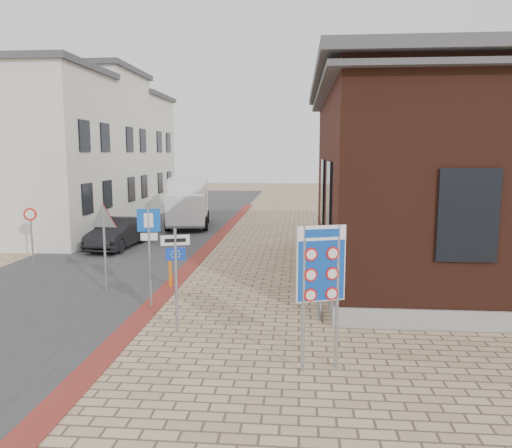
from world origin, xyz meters
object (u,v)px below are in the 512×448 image
(sedan, at_px, (118,233))
(parking_sign, at_px, (149,238))
(box_truck, at_px, (188,202))
(border_sign, at_px, (321,267))
(essen_sign, at_px, (176,264))
(bollard, at_px, (170,271))

(sedan, distance_m, parking_sign, 9.35)
(box_truck, distance_m, border_sign, 20.05)
(parking_sign, bearing_deg, essen_sign, -65.27)
(essen_sign, relative_size, parking_sign, 0.88)
(essen_sign, xyz_separation_m, parking_sign, (-1.20, 1.87, 0.30))
(border_sign, bearing_deg, box_truck, 91.26)
(border_sign, distance_m, bollard, 7.45)
(box_truck, bearing_deg, border_sign, -79.11)
(box_truck, relative_size, border_sign, 1.95)
(border_sign, distance_m, essen_sign, 3.78)
(border_sign, bearing_deg, bollard, 109.43)
(sedan, distance_m, box_truck, 7.07)
(sedan, bearing_deg, bollard, -53.55)
(box_truck, relative_size, essen_sign, 2.25)
(sedan, height_order, box_truck, box_truck)
(parking_sign, bearing_deg, box_truck, 90.80)
(parking_sign, bearing_deg, border_sign, -47.12)
(border_sign, relative_size, parking_sign, 1.02)
(sedan, relative_size, border_sign, 1.43)
(sedan, relative_size, parking_sign, 1.46)
(border_sign, relative_size, essen_sign, 1.15)
(sedan, bearing_deg, parking_sign, -60.51)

